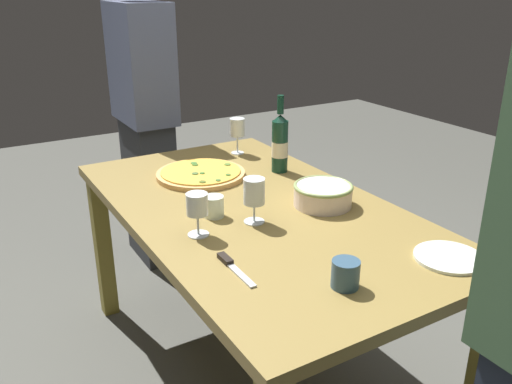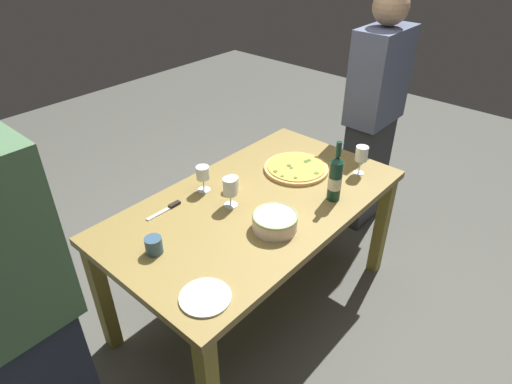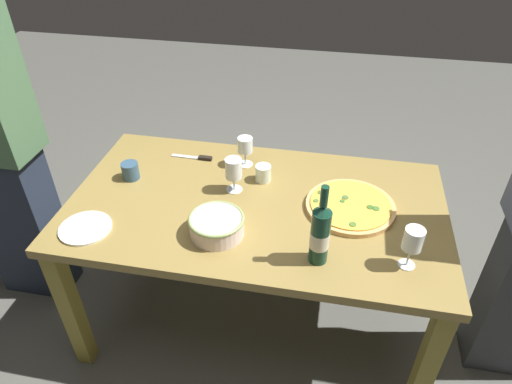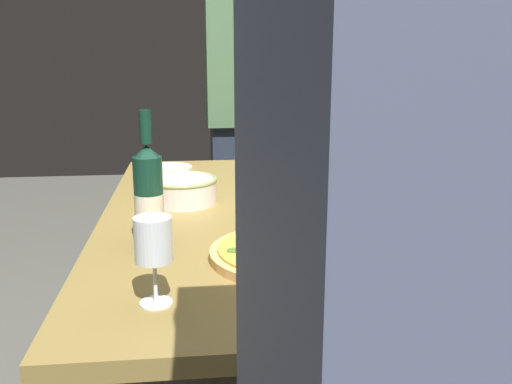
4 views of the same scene
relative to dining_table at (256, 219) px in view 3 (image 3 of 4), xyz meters
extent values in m
plane|color=#52534C|center=(0.00, 0.00, -0.66)|extent=(8.00, 8.00, 0.00)
cube|color=olive|center=(0.00, 0.00, 0.07)|extent=(1.60, 0.90, 0.04)
cube|color=olive|center=(-0.74, -0.40, -0.30)|extent=(0.07, 0.07, 0.71)
cube|color=olive|center=(0.74, -0.40, -0.30)|extent=(0.07, 0.07, 0.71)
cube|color=olive|center=(-0.74, 0.40, -0.30)|extent=(0.07, 0.07, 0.71)
cube|color=olive|center=(0.74, 0.40, -0.30)|extent=(0.07, 0.07, 0.71)
cylinder|color=#E2A963|center=(0.40, 0.04, 0.10)|extent=(0.37, 0.37, 0.02)
cylinder|color=gold|center=(0.40, 0.04, 0.12)|extent=(0.34, 0.34, 0.01)
cylinder|color=#42772F|center=(0.50, 0.02, 0.12)|extent=(0.03, 0.03, 0.00)
cylinder|color=#3B722A|center=(0.36, 0.05, 0.12)|extent=(0.02, 0.02, 0.00)
cylinder|color=#486C34|center=(0.37, 0.07, 0.12)|extent=(0.03, 0.03, 0.00)
cylinder|color=#506322|center=(0.27, 0.09, 0.12)|extent=(0.03, 0.03, 0.00)
cylinder|color=#4F772D|center=(0.41, -0.10, 0.12)|extent=(0.03, 0.03, 0.00)
cylinder|color=#426F2B|center=(0.29, -0.04, 0.12)|extent=(0.02, 0.02, 0.00)
cylinder|color=#4A7432|center=(0.25, 0.03, 0.12)|extent=(0.02, 0.02, 0.00)
cylinder|color=#3D6B25|center=(0.47, 0.03, 0.12)|extent=(0.03, 0.03, 0.00)
cylinder|color=silver|center=(-0.11, -0.22, 0.13)|extent=(0.21, 0.21, 0.08)
torus|color=#91A763|center=(-0.11, -0.22, 0.17)|extent=(0.22, 0.22, 0.01)
cylinder|color=#123828|center=(0.28, -0.29, 0.20)|extent=(0.07, 0.07, 0.22)
cone|color=#123828|center=(0.28, -0.29, 0.33)|extent=(0.07, 0.07, 0.03)
cylinder|color=#123828|center=(0.28, -0.29, 0.39)|extent=(0.03, 0.03, 0.08)
cylinder|color=#EAE3C6|center=(0.28, -0.29, 0.19)|extent=(0.07, 0.07, 0.07)
cylinder|color=white|center=(-0.11, 0.28, 0.09)|extent=(0.07, 0.07, 0.00)
cylinder|color=white|center=(-0.11, 0.28, 0.13)|extent=(0.01, 0.01, 0.07)
cylinder|color=white|center=(-0.11, 0.28, 0.20)|extent=(0.07, 0.07, 0.07)
cylinder|color=maroon|center=(-0.11, 0.28, 0.18)|extent=(0.06, 0.06, 0.02)
cylinder|color=white|center=(-0.11, 0.07, 0.09)|extent=(0.07, 0.07, 0.00)
cylinder|color=white|center=(-0.11, 0.07, 0.13)|extent=(0.01, 0.01, 0.07)
cylinder|color=white|center=(-0.11, 0.07, 0.21)|extent=(0.07, 0.07, 0.09)
cylinder|color=maroon|center=(-0.11, 0.07, 0.17)|extent=(0.06, 0.06, 0.02)
cylinder|color=white|center=(0.60, -0.26, 0.09)|extent=(0.06, 0.06, 0.00)
cylinder|color=white|center=(0.60, -0.26, 0.14)|extent=(0.01, 0.01, 0.08)
cylinder|color=white|center=(0.60, -0.26, 0.22)|extent=(0.07, 0.07, 0.08)
cylinder|color=#34536C|center=(-0.60, 0.07, 0.13)|extent=(0.08, 0.08, 0.08)
cylinder|color=silver|center=(0.00, 0.17, 0.13)|extent=(0.07, 0.07, 0.08)
cylinder|color=white|center=(-0.63, -0.29, 0.10)|extent=(0.21, 0.21, 0.01)
cube|color=silver|center=(-0.40, 0.29, 0.10)|extent=(0.15, 0.02, 0.01)
cube|color=black|center=(-0.31, 0.29, 0.10)|extent=(0.07, 0.02, 0.02)
cube|color=#222A3A|center=(-1.22, 0.01, -0.23)|extent=(0.35, 0.20, 0.86)
camera|label=1|loc=(-1.55, 0.92, 0.87)|focal=37.57mm
camera|label=2|loc=(-1.39, -1.23, 1.37)|focal=30.37mm
camera|label=3|loc=(0.29, -1.51, 1.30)|focal=32.13mm
camera|label=4|loc=(1.59, -0.18, 0.56)|focal=39.29mm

